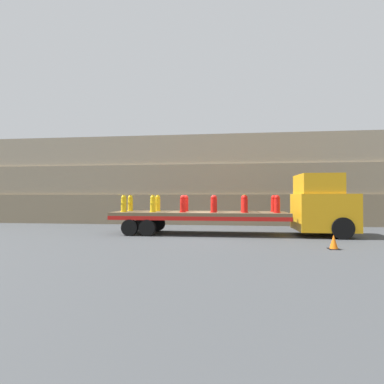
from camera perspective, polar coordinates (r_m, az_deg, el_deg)
The scene contains 20 objects.
ground_plane at distance 15.78m, azimuth 1.36°, elevation -8.00°, with size 120.00×120.00×0.00m, color #3F4244.
rock_cliff at distance 22.11m, azimuth 2.92°, elevation 2.22°, with size 60.00×3.30×6.31m.
truck_cab at distance 16.32m, azimuth 23.87°, elevation -2.36°, with size 2.68×2.69×3.06m.
flatbed_trailer at distance 15.75m, azimuth -0.45°, elevation -4.54°, with size 8.99×2.53×1.16m.
fire_hydrant_yellow_near_0 at distance 15.99m, azimuth -12.87°, elevation -2.19°, with size 0.35×0.50×0.88m.
fire_hydrant_yellow_far_0 at distance 17.00m, azimuth -11.66°, elevation -2.12°, with size 0.35×0.50×0.88m.
fire_hydrant_yellow_near_1 at distance 15.54m, azimuth -7.45°, elevation -2.25°, with size 0.35×0.50×0.88m.
fire_hydrant_yellow_far_1 at distance 16.57m, azimuth -6.54°, elevation -2.16°, with size 0.35×0.50×0.88m.
fire_hydrant_red_near_2 at distance 15.23m, azimuth -1.75°, elevation -2.28°, with size 0.35×0.50×0.88m.
fire_hydrant_red_far_2 at distance 16.29m, azimuth -1.20°, elevation -2.19°, with size 0.35×0.50×0.88m.
fire_hydrant_red_near_3 at distance 15.08m, azimuth 4.11°, elevation -2.29°, with size 0.35×0.50×0.88m.
fire_hydrant_red_far_3 at distance 16.15m, azimuth 4.29°, elevation -2.20°, with size 0.35×0.50×0.88m.
fire_hydrant_red_near_4 at distance 15.09m, azimuth 10.04°, elevation -2.28°, with size 0.35×0.50×0.88m.
fire_hydrant_red_far_4 at distance 16.15m, azimuth 9.82°, elevation -2.19°, with size 0.35×0.50×0.88m.
fire_hydrant_red_near_5 at distance 15.26m, azimuth 15.89°, elevation -2.25°, with size 0.35×0.50×0.88m.
fire_hydrant_red_far_5 at distance 16.31m, azimuth 15.29°, elevation -2.16°, with size 0.35×0.50×0.88m.
cargo_strap_rear at distance 16.49m, azimuth -12.24°, elevation -0.56°, with size 0.05×2.63×0.01m.
cargo_strap_middle at distance 16.05m, azimuth -6.98°, elevation -0.57°, with size 0.05×2.63×0.01m.
cargo_strap_front at distance 15.62m, azimuth 9.92°, elevation -0.55°, with size 0.05×2.63×0.01m.
traffic_cone at distance 12.44m, azimuth 25.38°, elevation -8.61°, with size 0.39×0.39×0.54m.
Camera 1 is at (1.47, -15.59, 1.96)m, focal length 28.00 mm.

